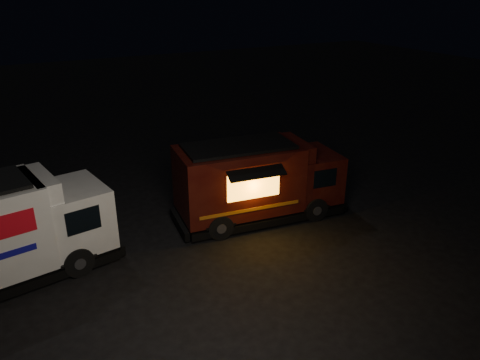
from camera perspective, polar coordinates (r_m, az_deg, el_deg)
name	(u,v)px	position (r m, az deg, el deg)	size (l,w,h in m)	color
ground	(215,263)	(13.41, -3.11, -10.08)	(80.00, 80.00, 0.00)	black
red_truck	(260,180)	(15.32, 2.43, -0.03)	(5.68, 2.09, 2.64)	#3D120B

